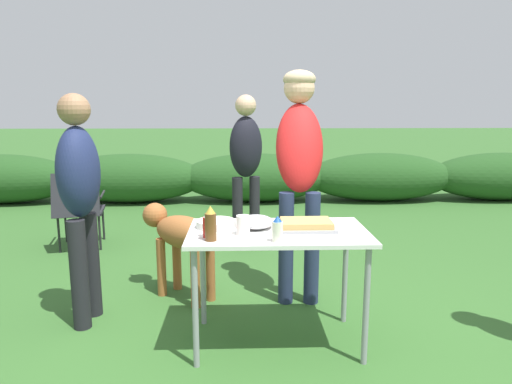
# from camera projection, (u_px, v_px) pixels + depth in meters

# --- Properties ---
(ground_plane) EXTENTS (60.00, 60.00, 0.00)m
(ground_plane) POSITION_uv_depth(u_px,v_px,m) (277.00, 341.00, 2.93)
(ground_plane) COLOR #336028
(shrub_hedge) EXTENTS (14.40, 0.90, 0.77)m
(shrub_hedge) POSITION_uv_depth(u_px,v_px,m) (255.00, 178.00, 7.24)
(shrub_hedge) COLOR #234C1E
(shrub_hedge) RESTS_ON ground
(folding_table) EXTENTS (1.10, 0.64, 0.74)m
(folding_table) POSITION_uv_depth(u_px,v_px,m) (278.00, 242.00, 2.81)
(folding_table) COLOR silver
(folding_table) RESTS_ON ground
(food_tray) EXTENTS (0.35, 0.25, 0.06)m
(food_tray) POSITION_uv_depth(u_px,v_px,m) (306.00, 225.00, 2.83)
(food_tray) COLOR #9E9EA3
(food_tray) RESTS_ON folding_table
(plate_stack) EXTENTS (0.25, 0.25, 0.04)m
(plate_stack) POSITION_uv_depth(u_px,v_px,m) (216.00, 224.00, 2.87)
(plate_stack) COLOR white
(plate_stack) RESTS_ON folding_table
(mixing_bowl) EXTENTS (0.23, 0.23, 0.08)m
(mixing_bowl) POSITION_uv_depth(u_px,v_px,m) (256.00, 222.00, 2.84)
(mixing_bowl) COLOR silver
(mixing_bowl) RESTS_ON folding_table
(paper_cup_stack) EXTENTS (0.08, 0.08, 0.12)m
(paper_cup_stack) POSITION_uv_depth(u_px,v_px,m) (243.00, 225.00, 2.70)
(paper_cup_stack) COLOR white
(paper_cup_stack) RESTS_ON folding_table
(ketchup_bottle) EXTENTS (0.06, 0.06, 0.15)m
(ketchup_bottle) POSITION_uv_depth(u_px,v_px,m) (208.00, 225.00, 2.64)
(ketchup_bottle) COLOR red
(ketchup_bottle) RESTS_ON folding_table
(beer_bottle) EXTENTS (0.07, 0.07, 0.20)m
(beer_bottle) POSITION_uv_depth(u_px,v_px,m) (211.00, 224.00, 2.57)
(beer_bottle) COLOR brown
(beer_bottle) RESTS_ON folding_table
(mayo_bottle) EXTENTS (0.06, 0.06, 0.15)m
(mayo_bottle) POSITION_uv_depth(u_px,v_px,m) (277.00, 230.00, 2.55)
(mayo_bottle) COLOR silver
(mayo_bottle) RESTS_ON folding_table
(standing_person_in_dark_puffer) EXTENTS (0.38, 0.52, 1.77)m
(standing_person_in_dark_puffer) POSITION_uv_depth(u_px,v_px,m) (299.00, 155.00, 3.45)
(standing_person_in_dark_puffer) COLOR #232D4C
(standing_person_in_dark_puffer) RESTS_ON ground
(standing_person_in_navy_coat) EXTENTS (0.29, 0.39, 1.58)m
(standing_person_in_navy_coat) POSITION_uv_depth(u_px,v_px,m) (80.00, 189.00, 3.05)
(standing_person_in_navy_coat) COLOR black
(standing_person_in_navy_coat) RESTS_ON ground
(standing_person_in_red_jacket) EXTENTS (0.40, 0.33, 1.61)m
(standing_person_in_red_jacket) POSITION_uv_depth(u_px,v_px,m) (246.00, 157.00, 4.69)
(standing_person_in_red_jacket) COLOR black
(standing_person_in_red_jacket) RESTS_ON ground
(dog) EXTENTS (0.75, 0.63, 0.72)m
(dog) POSITION_uv_depth(u_px,v_px,m) (180.00, 236.00, 3.56)
(dog) COLOR #9E5B2D
(dog) RESTS_ON ground
(camp_chair_green_behind_table) EXTENTS (0.57, 0.67, 0.83)m
(camp_chair_green_behind_table) POSITION_uv_depth(u_px,v_px,m) (79.00, 206.00, 4.77)
(camp_chair_green_behind_table) COLOR #232328
(camp_chair_green_behind_table) RESTS_ON ground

